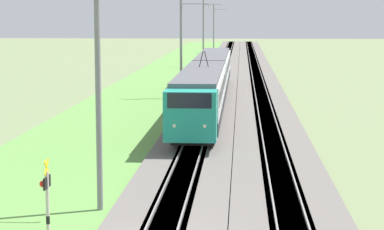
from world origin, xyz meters
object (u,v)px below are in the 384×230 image
object	(u,v)px
catenary_mast_mid	(182,45)
catenary_mast_far	(204,32)
catenary_mast_near	(100,86)
crossing_signal_near	(47,199)
passenger_train	(208,80)
catenary_mast_distant	(214,28)

from	to	relation	value
catenary_mast_mid	catenary_mast_far	xyz separation A→B (m)	(38.17, 0.00, 0.19)
catenary_mast_near	crossing_signal_near	bearing A→B (deg)	173.33
crossing_signal_near	catenary_mast_far	xyz separation A→B (m)	(81.78, -0.64, 3.04)
passenger_train	catenary_mast_mid	xyz separation A→B (m)	(6.74, 2.65, 2.46)
crossing_signal_near	passenger_train	bearing A→B (deg)	-95.10
catenary_mast_far	catenary_mast_distant	bearing A→B (deg)	-0.00
crossing_signal_near	catenary_mast_mid	bearing A→B (deg)	-90.84
crossing_signal_near	catenary_mast_distant	world-z (taller)	catenary_mast_distant
catenary_mast_mid	catenary_mast_far	distance (m)	38.17
passenger_train	catenary_mast_mid	distance (m)	7.65
catenary_mast_mid	catenary_mast_distant	xyz separation A→B (m)	(76.34, -0.00, -0.07)
crossing_signal_near	catenary_mast_far	bearing A→B (deg)	-90.45
passenger_train	catenary_mast_near	size ratio (longest dim) A/B	4.57
catenary_mast_far	passenger_train	bearing A→B (deg)	-176.62
passenger_train	crossing_signal_near	bearing A→B (deg)	-5.10
passenger_train	catenary_mast_distant	xyz separation A→B (m)	(83.08, 2.65, 2.39)
catenary_mast_far	crossing_signal_near	bearing A→B (deg)	179.55
catenary_mast_far	catenary_mast_distant	world-z (taller)	catenary_mast_far
catenary_mast_near	catenary_mast_distant	bearing A→B (deg)	-0.00
crossing_signal_near	catenary_mast_distant	bearing A→B (deg)	-90.30
catenary_mast_near	catenary_mast_far	xyz separation A→B (m)	(76.34, 0.00, 0.11)
passenger_train	catenary_mast_mid	size ratio (longest dim) A/B	4.65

